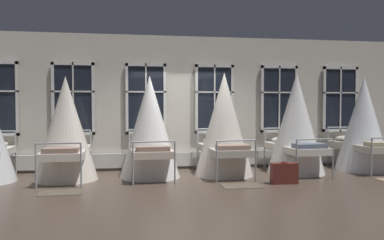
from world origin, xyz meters
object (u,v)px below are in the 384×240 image
Objects in this scene: suitcase_dark at (284,173)px; cot_fourth at (224,126)px; cot_third at (150,128)px; cot_fifth at (296,125)px; cot_sixth at (363,125)px; cot_second at (66,130)px.

cot_fourth is at bearing 130.94° from suitcase_dark.
cot_fifth is at bearing -91.88° from cot_third.
suitcase_dark is at bearing 145.66° from cot_fifth.
cot_fifth is 1.75m from suitcase_dark.
cot_sixth is at bearing -87.86° from cot_fifth.
cot_fifth is (1.80, -0.02, 0.01)m from cot_fourth.
cot_second is 0.95× the size of cot_fourth.
cot_fourth is 1.00× the size of cot_fifth.
cot_sixth is (7.26, 0.04, 0.02)m from cot_second.
cot_second is 3.60m from cot_fourth.
cot_fourth reaches higher than cot_third.
cot_second is 1.85m from cot_third.
suitcase_dark is (-0.81, -1.23, -0.95)m from cot_fifth.
cot_third reaches higher than suitcase_dark.
cot_third is 0.99× the size of cot_sixth.
suitcase_dark is at bearing -116.14° from cot_third.
cot_third is at bearing 87.43° from cot_fourth.
cot_sixth is at bearing 29.03° from suitcase_dark.
cot_third is 4.10× the size of suitcase_dark.
cot_third is 0.96× the size of cot_fourth.
cot_fifth is 1.86m from cot_sixth.
cot_fourth reaches higher than cot_second.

